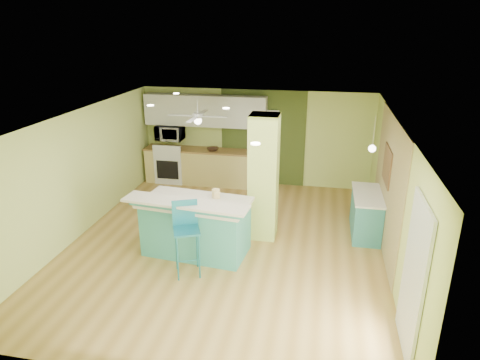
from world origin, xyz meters
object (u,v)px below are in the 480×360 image
side_counter (366,214)px  fruit_bowl (213,149)px  peninsula (196,225)px  canister (216,193)px  bar_stool (186,226)px

side_counter → fruit_bowl: size_ratio=4.29×
peninsula → side_counter: size_ratio=1.69×
peninsula → canister: bearing=42.7°
peninsula → side_counter: (3.18, 1.42, -0.12)m
bar_stool → canister: 1.00m
side_counter → canister: bearing=-157.6°
canister → peninsula: bearing=-143.3°
fruit_bowl → canister: size_ratio=1.94×
bar_stool → canister: (0.29, 0.92, 0.25)m
fruit_bowl → canister: canister is taller
fruit_bowl → canister: (0.93, -3.31, 0.14)m
side_counter → fruit_bowl: 4.37m
bar_stool → side_counter: 3.79m
side_counter → peninsula: bearing=-155.9°
side_counter → fruit_bowl: bearing=150.3°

